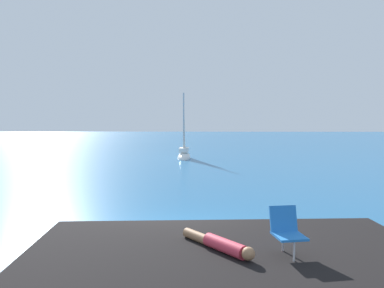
{
  "coord_description": "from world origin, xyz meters",
  "views": [
    {
      "loc": [
        0.79,
        -9.99,
        3.19
      ],
      "look_at": [
        0.15,
        15.39,
        1.44
      ],
      "focal_mm": 34.98,
      "sensor_mm": 36.0,
      "label": 1
    }
  ],
  "objects": [
    {
      "name": "shore_ledge",
      "position": [
        1.26,
        -3.61,
        0.44
      ],
      "size": [
        7.36,
        4.53,
        0.87
      ],
      "primitive_type": "cube",
      "rotation": [
        0.0,
        0.0,
        0.07
      ],
      "color": "black",
      "rests_on": "ground"
    },
    {
      "name": "boulder_inland",
      "position": [
        1.45,
        -1.09,
        0.0
      ],
      "size": [
        2.06,
        1.86,
        1.26
      ],
      "primitive_type": "cube",
      "rotation": [
        -0.16,
        -0.15,
        0.46
      ],
      "color": "black",
      "rests_on": "ground"
    },
    {
      "name": "sailboat_near",
      "position": [
        -0.6,
        19.65,
        0.31
      ],
      "size": [
        1.13,
        3.1,
        5.69
      ],
      "rotation": [
        0.0,
        0.0,
        4.68
      ],
      "color": "white",
      "rests_on": "ground"
    },
    {
      "name": "beach_chair",
      "position": [
        2.24,
        -3.71,
        1.31
      ],
      "size": [
        0.58,
        0.67,
        0.8
      ],
      "rotation": [
        0.0,
        0.0,
        4.89
      ],
      "color": "blue",
      "rests_on": "shore_ledge"
    },
    {
      "name": "person_sunbather",
      "position": [
        1.12,
        -3.57,
        0.99
      ],
      "size": [
        1.23,
        1.44,
        0.25
      ],
      "rotation": [
        0.0,
        0.0,
        2.26
      ],
      "color": "#DB384C",
      "rests_on": "shore_ledge"
    },
    {
      "name": "ground_plane",
      "position": [
        0.0,
        0.0,
        0.0
      ],
      "size": [
        160.0,
        160.0,
        0.0
      ],
      "primitive_type": "plane",
      "color": "#236093"
    },
    {
      "name": "boulder_seaward",
      "position": [
        3.64,
        -0.99,
        0.0
      ],
      "size": [
        1.04,
        1.29,
        0.76
      ],
      "primitive_type": "cube",
      "rotation": [
        0.03,
        -0.04,
        1.6
      ],
      "color": "black",
      "rests_on": "ground"
    }
  ]
}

